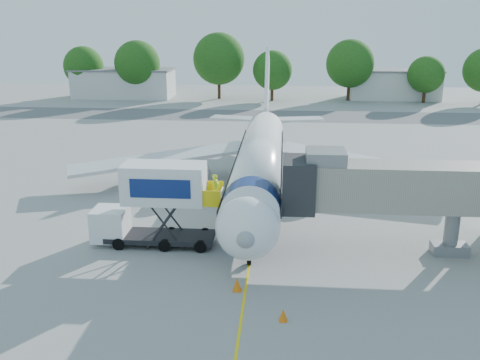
# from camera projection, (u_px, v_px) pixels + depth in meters

# --- Properties ---
(ground) EXTENTS (160.00, 160.00, 0.00)m
(ground) POSITION_uv_depth(u_px,v_px,m) (257.00, 210.00, 41.43)
(ground) COLOR gray
(ground) RESTS_ON ground
(guidance_line) EXTENTS (0.15, 70.00, 0.01)m
(guidance_line) POSITION_uv_depth(u_px,v_px,m) (257.00, 210.00, 41.43)
(guidance_line) COLOR yellow
(guidance_line) RESTS_ON ground
(taxiway_strip) EXTENTS (120.00, 10.00, 0.01)m
(taxiway_strip) POSITION_uv_depth(u_px,v_px,m) (271.00, 116.00, 81.49)
(taxiway_strip) COLOR #59595B
(taxiway_strip) RESTS_ON ground
(aircraft) EXTENTS (34.17, 37.73, 11.35)m
(aircraft) POSITION_uv_depth(u_px,v_px,m) (260.00, 160.00, 44.51)
(aircraft) COLOR white
(aircraft) RESTS_ON ground
(jet_bridge) EXTENTS (13.90, 3.20, 6.60)m
(jet_bridge) POSITION_uv_depth(u_px,v_px,m) (382.00, 187.00, 32.88)
(jet_bridge) COLOR gray
(jet_bridge) RESTS_ON ground
(catering_hiloader) EXTENTS (8.50, 2.44, 5.50)m
(catering_hiloader) POSITION_uv_depth(u_px,v_px,m) (155.00, 205.00, 34.43)
(catering_hiloader) COLOR black
(catering_hiloader) RESTS_ON ground
(ground_tug) EXTENTS (3.71, 2.76, 1.33)m
(ground_tug) POSITION_uv_depth(u_px,v_px,m) (342.00, 349.00, 22.92)
(ground_tug) COLOR white
(ground_tug) RESTS_ON ground
(safety_cone_a) EXTENTS (0.49, 0.49, 0.78)m
(safety_cone_a) POSITION_uv_depth(u_px,v_px,m) (237.00, 284.00, 29.14)
(safety_cone_a) COLOR orange
(safety_cone_a) RESTS_ON ground
(safety_cone_b) EXTENTS (0.43, 0.43, 0.68)m
(safety_cone_b) POSITION_uv_depth(u_px,v_px,m) (283.00, 315.00, 26.25)
(safety_cone_b) COLOR orange
(safety_cone_b) RESTS_ON ground
(outbuilding_left) EXTENTS (18.40, 8.40, 5.30)m
(outbuilding_left) POSITION_uv_depth(u_px,v_px,m) (124.00, 83.00, 100.04)
(outbuilding_left) COLOR silver
(outbuilding_left) RESTS_ON ground
(outbuilding_right) EXTENTS (16.40, 7.40, 5.30)m
(outbuilding_right) POSITION_uv_depth(u_px,v_px,m) (394.00, 84.00, 98.09)
(outbuilding_right) COLOR silver
(outbuilding_right) RESTS_ON ground
(tree_a) EXTENTS (7.35, 7.35, 9.37)m
(tree_a) POSITION_uv_depth(u_px,v_px,m) (84.00, 66.00, 99.16)
(tree_a) COLOR #382314
(tree_a) RESTS_ON ground
(tree_b) EXTENTS (8.25, 8.25, 10.52)m
(tree_b) POSITION_uv_depth(u_px,v_px,m) (137.00, 63.00, 96.92)
(tree_b) COLOR #382314
(tree_b) RESTS_ON ground
(tree_c) EXTENTS (9.33, 9.33, 11.90)m
(tree_c) POSITION_uv_depth(u_px,v_px,m) (219.00, 59.00, 96.61)
(tree_c) COLOR #382314
(tree_c) RESTS_ON ground
(tree_d) EXTENTS (6.99, 6.99, 8.91)m
(tree_d) POSITION_uv_depth(u_px,v_px,m) (272.00, 70.00, 94.79)
(tree_d) COLOR #382314
(tree_d) RESTS_ON ground
(tree_e) EXTENTS (8.48, 8.48, 10.81)m
(tree_e) POSITION_uv_depth(u_px,v_px,m) (350.00, 64.00, 94.63)
(tree_e) COLOR #382314
(tree_e) RESTS_ON ground
(tree_f) EXTENTS (6.33, 6.33, 8.07)m
(tree_f) POSITION_uv_depth(u_px,v_px,m) (426.00, 75.00, 92.71)
(tree_f) COLOR #382314
(tree_f) RESTS_ON ground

